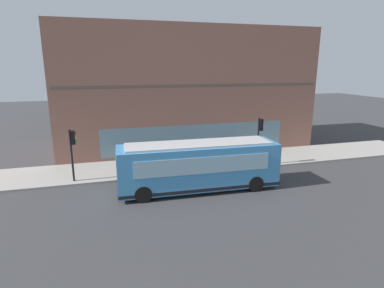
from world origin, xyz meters
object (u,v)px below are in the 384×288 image
traffic_light_down_block (73,145)px  pedestrian_by_light_pole (161,154)px  fire_hydrant (258,156)px  newspaper_vending_box (223,150)px  traffic_light_near_corner (260,132)px  pedestrian_walking_along_curb (193,152)px  city_bus_nearside (198,166)px

traffic_light_down_block → pedestrian_by_light_pole: (1.58, -6.09, -1.47)m
fire_hydrant → newspaper_vending_box: bearing=41.9°
traffic_light_near_corner → traffic_light_down_block: (0.26, 13.44, -0.16)m
traffic_light_down_block → pedestrian_walking_along_curb: (1.39, -8.65, -1.51)m
fire_hydrant → pedestrian_walking_along_curb: bearing=84.9°
pedestrian_walking_along_curb → city_bus_nearside: bearing=167.8°
pedestrian_by_light_pole → traffic_light_near_corner: bearing=-104.0°
fire_hydrant → newspaper_vending_box: newspaper_vending_box is taller
traffic_light_near_corner → traffic_light_down_block: 13.45m
city_bus_nearside → pedestrian_by_light_pole: (4.93, 1.53, -0.41)m
city_bus_nearside → traffic_light_down_block: bearing=66.3°
city_bus_nearside → traffic_light_near_corner: size_ratio=2.69×
fire_hydrant → pedestrian_walking_along_curb: (0.48, 5.39, 0.60)m
traffic_light_near_corner → fire_hydrant: bearing=-26.9°
city_bus_nearside → fire_hydrant: bearing=-56.4°
newspaper_vending_box → traffic_light_down_block: bearing=105.3°
traffic_light_down_block → fire_hydrant: traffic_light_down_block is taller
traffic_light_near_corner → traffic_light_down_block: size_ratio=1.06×
city_bus_nearside → traffic_light_near_corner: bearing=-62.0°
city_bus_nearside → newspaper_vending_box: city_bus_nearside is taller
pedestrian_by_light_pole → pedestrian_walking_along_curb: 2.57m
pedestrian_by_light_pole → fire_hydrant: bearing=-94.8°
traffic_light_down_block → newspaper_vending_box: (3.27, -11.92, -2.01)m
pedestrian_walking_along_curb → fire_hydrant: bearing=-95.1°
city_bus_nearside → traffic_light_near_corner: (3.09, -5.82, 1.22)m
city_bus_nearside → pedestrian_by_light_pole: city_bus_nearside is taller
fire_hydrant → city_bus_nearside: bearing=123.6°
pedestrian_by_light_pole → newspaper_vending_box: pedestrian_by_light_pole is taller
pedestrian_by_light_pole → newspaper_vending_box: bearing=-73.8°
pedestrian_walking_along_curb → newspaper_vending_box: size_ratio=1.86×
newspaper_vending_box → traffic_light_near_corner: bearing=-156.6°
fire_hydrant → pedestrian_by_light_pole: pedestrian_by_light_pole is taller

